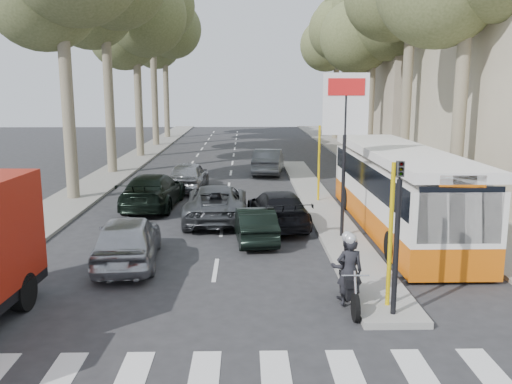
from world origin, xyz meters
TOP-DOWN VIEW (x-y plane):
  - ground at (0.00, 0.00)m, footprint 120.00×120.00m
  - sidewalk_right at (8.60, 25.00)m, footprint 3.20×70.00m
  - median_left at (-8.00, 28.00)m, footprint 2.40×64.00m
  - traffic_island at (3.25, 11.00)m, footprint 1.50×26.00m
  - building_far at (15.50, 34.00)m, footprint 11.00×20.00m
  - billboard at (3.25, 5.00)m, footprint 1.50×12.10m
  - traffic_light_island at (3.25, -1.50)m, footprint 0.16×0.41m
  - tree_l_c at (-7.77, 28.11)m, footprint 7.40×7.20m
  - tree_l_d at (-7.87, 36.11)m, footprint 7.40×7.20m
  - tree_l_e at (-7.97, 44.11)m, footprint 7.40×7.20m
  - tree_r_c at (9.03, 26.11)m, footprint 7.40×7.20m
  - tree_r_d at (9.13, 34.11)m, footprint 7.40×7.20m
  - tree_r_e at (9.23, 42.11)m, footprint 7.40×7.20m
  - silver_hatchback at (-3.50, 2.62)m, footprint 2.15×4.51m
  - dark_hatchback at (0.27, 5.00)m, footprint 1.58×3.68m
  - queue_car_a at (-1.16, 7.91)m, footprint 2.41×5.12m
  - queue_car_b at (1.19, 7.00)m, footprint 2.42×4.81m
  - queue_car_c at (-2.91, 14.36)m, footprint 1.95×4.42m
  - queue_car_d at (1.39, 19.70)m, footprint 2.19×4.76m
  - queue_car_e at (-4.01, 10.25)m, footprint 2.43×5.28m
  - city_bus at (5.48, 6.33)m, footprint 2.54×11.51m
  - motorcycle at (2.40, -0.55)m, footprint 0.77×2.14m
  - pedestrian_near at (7.20, 9.08)m, footprint 0.87×1.03m
  - pedestrian_far at (10.00, 13.77)m, footprint 1.29×1.07m

SIDE VIEW (x-z plane):
  - ground at x=0.00m, z-range 0.00..0.00m
  - sidewalk_right at x=8.60m, z-range 0.00..0.12m
  - median_left at x=-8.00m, z-range 0.00..0.12m
  - traffic_island at x=3.25m, z-range 0.00..0.16m
  - dark_hatchback at x=0.27m, z-range 0.00..1.18m
  - queue_car_b at x=1.19m, z-range 0.00..1.34m
  - queue_car_a at x=-1.16m, z-range 0.00..1.41m
  - queue_car_c at x=-2.91m, z-range 0.00..1.48m
  - silver_hatchback at x=-3.50m, z-range 0.00..1.49m
  - queue_car_e at x=-4.01m, z-range 0.00..1.50m
  - queue_car_d at x=1.39m, z-range 0.00..1.51m
  - motorcycle at x=2.40m, z-range -0.08..1.74m
  - pedestrian_near at x=7.20m, z-range 0.12..1.70m
  - pedestrian_far at x=10.00m, z-range 0.12..1.96m
  - city_bus at x=5.48m, z-range 0.08..3.11m
  - traffic_light_island at x=3.25m, z-range 0.69..4.29m
  - billboard at x=3.25m, z-range 0.90..6.50m
  - building_far at x=15.50m, z-range 0.00..16.00m
  - tree_r_c at x=9.03m, z-range 3.03..16.35m
  - tree_l_c at x=-7.77m, z-range 3.18..16.89m
  - tree_r_e at x=9.23m, z-range 3.33..17.43m
  - tree_l_e at x=-7.97m, z-range 3.48..17.97m
  - tree_r_d at x=9.13m, z-range 3.63..18.51m
  - tree_l_d at x=-7.87m, z-range 3.93..19.59m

